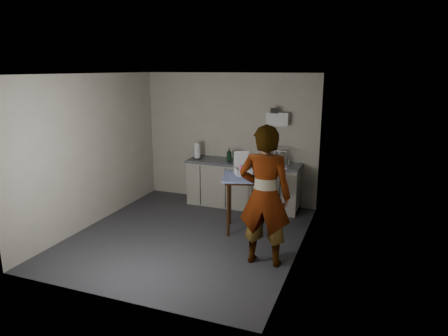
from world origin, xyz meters
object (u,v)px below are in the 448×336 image
at_px(standing_man, 265,196).
at_px(paper_towel, 197,151).
at_px(kitchen_counter, 243,186).
at_px(dark_bottle, 234,156).
at_px(bakery_box, 243,169).
at_px(side_table, 245,183).
at_px(soda_can, 238,158).
at_px(soap_bottle, 229,155).
at_px(dish_rack, 277,161).

height_order(standing_man, paper_towel, standing_man).
relative_size(kitchen_counter, dark_bottle, 10.51).
bearing_deg(bakery_box, standing_man, -91.19).
relative_size(side_table, dark_bottle, 4.50).
relative_size(soda_can, paper_towel, 0.39).
distance_m(kitchen_counter, standing_man, 2.45).
relative_size(standing_man, paper_towel, 6.16).
bearing_deg(bakery_box, kitchen_counter, 74.96).
xyz_separation_m(kitchen_counter, dark_bottle, (-0.19, -0.02, 0.59)).
xyz_separation_m(standing_man, soap_bottle, (-1.27, 2.08, 0.06)).
bearing_deg(paper_towel, side_table, -38.61).
bearing_deg(soda_can, soap_bottle, -141.60).
relative_size(soap_bottle, dark_bottle, 1.28).
bearing_deg(soda_can, dish_rack, -2.69).
relative_size(standing_man, dish_rack, 4.51).
distance_m(soda_can, dish_rack, 0.78).
height_order(kitchen_counter, dish_rack, dish_rack).
bearing_deg(paper_towel, standing_man, -47.16).
distance_m(standing_man, soda_can, 2.47).
height_order(kitchen_counter, standing_man, standing_man).
bearing_deg(soda_can, bakery_box, -67.54).
bearing_deg(soap_bottle, dish_rack, 4.96).
xyz_separation_m(side_table, soda_can, (-0.52, 1.17, 0.14)).
relative_size(standing_man, bakery_box, 5.30).
bearing_deg(standing_man, bakery_box, -62.22).
bearing_deg(kitchen_counter, dark_bottle, -173.65).
bearing_deg(kitchen_counter, bakery_box, -72.66).
height_order(side_table, paper_towel, paper_towel).
relative_size(soap_bottle, paper_towel, 0.85).
distance_m(soap_bottle, dish_rack, 0.93).
xyz_separation_m(soap_bottle, dark_bottle, (0.08, 0.06, -0.03)).
xyz_separation_m(kitchen_counter, side_table, (0.40, -1.14, 0.41)).
distance_m(kitchen_counter, bakery_box, 1.27).
bearing_deg(soda_can, paper_towel, -174.21).
bearing_deg(soap_bottle, paper_towel, 177.38).
xyz_separation_m(side_table, paper_towel, (-1.36, 1.09, 0.23)).
distance_m(dark_bottle, paper_towel, 0.78).
bearing_deg(bakery_box, side_table, -80.11).
height_order(soda_can, paper_towel, paper_towel).
bearing_deg(standing_man, dish_rack, -84.40).
bearing_deg(standing_man, side_table, -63.18).
height_order(side_table, standing_man, standing_man).
bearing_deg(side_table, soda_can, 97.28).
height_order(soap_bottle, dish_rack, dish_rack).
height_order(side_table, soda_can, soda_can).
distance_m(kitchen_counter, soda_can, 0.56).
distance_m(side_table, dish_rack, 1.17).
bearing_deg(soap_bottle, dark_bottle, 37.29).
distance_m(kitchen_counter, soap_bottle, 0.68).
distance_m(side_table, dark_bottle, 1.28).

